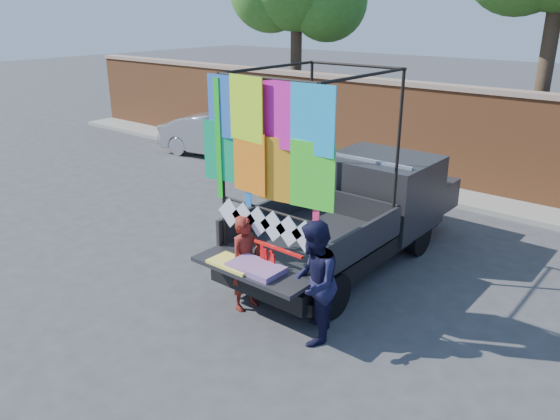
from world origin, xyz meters
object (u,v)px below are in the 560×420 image
Objects in this scene: pickup_truck at (364,209)px; man at (313,283)px; sedan at (218,136)px; woman at (246,263)px.

pickup_truck is 3.19× the size of man.
sedan is 9.31m from woman.
pickup_truck reaches higher than sedan.
man reaches higher than sedan.
man reaches higher than woman.
pickup_truck is 8.01m from sedan.
pickup_truck is at bearing 168.91° from man.
pickup_truck reaches higher than woman.
sedan is 2.56× the size of woman.
pickup_truck reaches higher than man.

